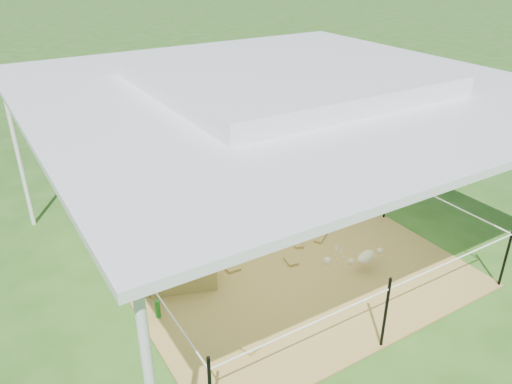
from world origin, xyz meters
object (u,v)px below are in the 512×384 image
foal (366,255)px  picnic_table_near (169,92)px  woman (186,224)px  distant_person (194,89)px  green_bottle (158,309)px  pony (261,202)px  picnic_table_far (233,72)px  straw_bale (183,273)px  trash_barrel (255,98)px

foal → picnic_table_near: bearing=68.3°
woman → distant_person: 8.67m
woman → green_bottle: size_ratio=4.32×
pony → picnic_table_far: pony is taller
foal → straw_bale: bearing=139.8°
foal → picnic_table_far: bearing=54.3°
green_bottle → picnic_table_far: (6.74, 10.12, 0.20)m
pony → trash_barrel: size_ratio=1.05×
picnic_table_near → distant_person: 0.84m
green_bottle → foal: (2.95, -0.62, 0.14)m
green_bottle → foal: size_ratio=0.27×
green_bottle → pony: pony is taller
pony → foal: bearing=-152.9°
trash_barrel → distant_person: size_ratio=0.89×
picnic_table_near → picnic_table_far: bearing=35.2°
green_bottle → picnic_table_near: (3.86, 8.87, 0.20)m
straw_bale → pony: (1.82, 0.87, 0.21)m
green_bottle → pony: size_ratio=0.26×
green_bottle → pony: bearing=29.0°
foal → trash_barrel: trash_barrel is taller
trash_barrel → picnic_table_far: bearing=70.4°
woman → green_bottle: (-0.65, -0.45, -0.82)m
picnic_table_near → distant_person: size_ratio=1.63×
trash_barrel → picnic_table_far: 3.64m
woman → picnic_table_far: bearing=167.7°
trash_barrel → straw_bale: bearing=-128.6°
trash_barrel → distant_person: distant_person is taller
green_bottle → picnic_table_far: size_ratio=0.15×
woman → picnic_table_far: (6.09, 9.67, -0.62)m
distant_person → picnic_table_far: bearing=-137.7°
picnic_table_near → trash_barrel: bearing=-40.8°
trash_barrel → picnic_table_near: (-1.67, 2.18, -0.11)m
green_bottle → picnic_table_near: 9.67m
foal → picnic_table_near: (0.90, 9.49, 0.06)m
woman → picnic_table_near: (3.21, 8.42, -0.62)m
woman → picnic_table_near: woman is taller
green_bottle → distant_person: distant_person is taller
woman → trash_barrel: 7.93m
green_bottle → picnic_table_far: 12.16m
foal → trash_barrel: bearing=54.4°
pony → distant_person: bearing=-6.0°
pony → trash_barrel: (3.15, 5.37, 0.02)m
foal → pony: bearing=90.5°
woman → picnic_table_near: 9.03m
picnic_table_near → distant_person: bearing=-36.7°
foal → picnic_table_near: 9.53m
pony → green_bottle: bearing=129.4°
woman → picnic_table_far: size_ratio=0.63×
foal → distant_person: bearing=64.5°
straw_bale → woman: (0.10, -0.00, 0.74)m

